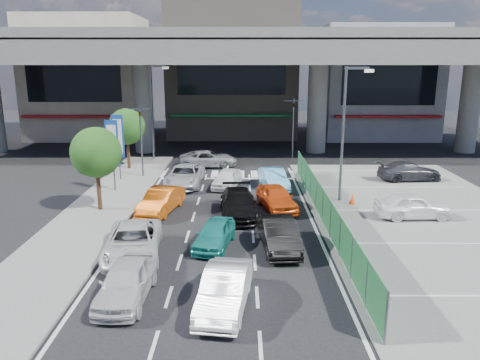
{
  "coord_description": "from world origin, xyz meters",
  "views": [
    {
      "loc": [
        1.02,
        -21.33,
        8.28
      ],
      "look_at": [
        0.95,
        3.96,
        1.84
      ],
      "focal_mm": 35.0,
      "sensor_mm": 36.0,
      "label": 1
    }
  ],
  "objects_px": {
    "parked_sedan_white": "(413,206)",
    "taxi_teal_mid": "(215,234)",
    "kei_truck_front_right": "(274,179)",
    "parked_sedan_dgrey": "(409,171)",
    "sedan_black_mid": "(238,204)",
    "taxi_orange_right": "(276,198)",
    "traffic_light_right": "(293,113)",
    "traffic_light_left": "(140,124)",
    "hatch_black_mid_right": "(279,235)",
    "sedan_white_mid_left": "(133,242)",
    "traffic_cone": "(352,199)",
    "sedan_white_front_mid": "(227,178)",
    "taxi_orange_left": "(161,200)",
    "hatch_white_back_mid": "(225,290)",
    "tree_far": "(127,127)",
    "signboard_far": "(118,138)",
    "wagon_silver_front_left": "(185,176)",
    "tree_near": "(96,153)",
    "crossing_wagon_silver": "(208,159)",
    "street_lamp_left": "(153,105)",
    "van_white_back_left": "(126,281)",
    "street_lamp_right": "(346,123)",
    "signboard_near": "(112,146)"
  },
  "relations": [
    {
      "from": "signboard_far",
      "to": "hatch_black_mid_right",
      "type": "relative_size",
      "value": 1.12
    },
    {
      "from": "street_lamp_left",
      "to": "wagon_silver_front_left",
      "type": "relative_size",
      "value": 1.61
    },
    {
      "from": "signboard_near",
      "to": "sedan_white_mid_left",
      "type": "bearing_deg",
      "value": -71.28
    },
    {
      "from": "kei_truck_front_right",
      "to": "parked_sedan_dgrey",
      "type": "xyz_separation_m",
      "value": [
        9.77,
        2.02,
        0.04
      ]
    },
    {
      "from": "traffic_light_left",
      "to": "parked_sedan_white",
      "type": "relative_size",
      "value": 1.29
    },
    {
      "from": "signboard_far",
      "to": "wagon_silver_front_left",
      "type": "height_order",
      "value": "signboard_far"
    },
    {
      "from": "tree_near",
      "to": "parked_sedan_white",
      "type": "xyz_separation_m",
      "value": [
        17.25,
        -1.29,
        -2.64
      ]
    },
    {
      "from": "tree_near",
      "to": "crossing_wagon_silver",
      "type": "bearing_deg",
      "value": 65.19
    },
    {
      "from": "parked_sedan_white",
      "to": "taxi_teal_mid",
      "type": "bearing_deg",
      "value": 108.65
    },
    {
      "from": "taxi_teal_mid",
      "to": "taxi_orange_left",
      "type": "distance_m",
      "value": 6.05
    },
    {
      "from": "traffic_light_right",
      "to": "hatch_black_mid_right",
      "type": "xyz_separation_m",
      "value": [
        -2.78,
        -20.51,
        -3.25
      ]
    },
    {
      "from": "taxi_teal_mid",
      "to": "parked_sedan_dgrey",
      "type": "relative_size",
      "value": 0.81
    },
    {
      "from": "street_lamp_right",
      "to": "parked_sedan_white",
      "type": "bearing_deg",
      "value": -46.93
    },
    {
      "from": "hatch_white_back_mid",
      "to": "kei_truck_front_right",
      "type": "height_order",
      "value": "hatch_white_back_mid"
    },
    {
      "from": "taxi_teal_mid",
      "to": "tree_near",
      "type": "bearing_deg",
      "value": 153.55
    },
    {
      "from": "sedan_white_front_mid",
      "to": "parked_sedan_dgrey",
      "type": "bearing_deg",
      "value": 20.7
    },
    {
      "from": "taxi_orange_right",
      "to": "parked_sedan_white",
      "type": "bearing_deg",
      "value": -26.43
    },
    {
      "from": "street_lamp_left",
      "to": "sedan_white_mid_left",
      "type": "bearing_deg",
      "value": -82.58
    },
    {
      "from": "taxi_teal_mid",
      "to": "hatch_black_mid_right",
      "type": "bearing_deg",
      "value": 5.94
    },
    {
      "from": "street_lamp_left",
      "to": "taxi_teal_mid",
      "type": "height_order",
      "value": "street_lamp_left"
    },
    {
      "from": "sedan_white_front_mid",
      "to": "traffic_cone",
      "type": "relative_size",
      "value": 5.56
    },
    {
      "from": "street_lamp_right",
      "to": "tree_near",
      "type": "distance_m",
      "value": 14.38
    },
    {
      "from": "hatch_black_mid_right",
      "to": "taxi_orange_left",
      "type": "relative_size",
      "value": 1.01
    },
    {
      "from": "traffic_cone",
      "to": "sedan_white_front_mid",
      "type": "bearing_deg",
      "value": 152.16
    },
    {
      "from": "sedan_black_mid",
      "to": "taxi_orange_right",
      "type": "relative_size",
      "value": 1.17
    },
    {
      "from": "van_white_back_left",
      "to": "kei_truck_front_right",
      "type": "distance_m",
      "value": 16.36
    },
    {
      "from": "tree_far",
      "to": "taxi_orange_left",
      "type": "bearing_deg",
      "value": -67.96
    },
    {
      "from": "taxi_orange_left",
      "to": "hatch_black_mid_right",
      "type": "bearing_deg",
      "value": -28.22
    },
    {
      "from": "taxi_orange_left",
      "to": "kei_truck_front_right",
      "type": "relative_size",
      "value": 1.03
    },
    {
      "from": "taxi_orange_left",
      "to": "sedan_black_mid",
      "type": "distance_m",
      "value": 4.39
    },
    {
      "from": "tree_far",
      "to": "traffic_cone",
      "type": "distance_m",
      "value": 18.23
    },
    {
      "from": "parked_sedan_dgrey",
      "to": "sedan_white_mid_left",
      "type": "bearing_deg",
      "value": 123.59
    },
    {
      "from": "parked_sedan_dgrey",
      "to": "traffic_light_right",
      "type": "bearing_deg",
      "value": 37.58
    },
    {
      "from": "tree_near",
      "to": "crossing_wagon_silver",
      "type": "relative_size",
      "value": 1.03
    },
    {
      "from": "traffic_light_left",
      "to": "traffic_light_right",
      "type": "height_order",
      "value": "same"
    },
    {
      "from": "traffic_light_left",
      "to": "kei_truck_front_right",
      "type": "bearing_deg",
      "value": -17.89
    },
    {
      "from": "tree_near",
      "to": "taxi_orange_right",
      "type": "relative_size",
      "value": 1.19
    },
    {
      "from": "sedan_black_mid",
      "to": "crossing_wagon_silver",
      "type": "height_order",
      "value": "sedan_black_mid"
    },
    {
      "from": "hatch_black_mid_right",
      "to": "kei_truck_front_right",
      "type": "xyz_separation_m",
      "value": [
        0.47,
        10.48,
        -0.02
      ]
    },
    {
      "from": "taxi_orange_right",
      "to": "crossing_wagon_silver",
      "type": "distance_m",
      "value": 12.13
    },
    {
      "from": "street_lamp_left",
      "to": "traffic_cone",
      "type": "bearing_deg",
      "value": -42.52
    },
    {
      "from": "hatch_black_mid_right",
      "to": "van_white_back_left",
      "type": "bearing_deg",
      "value": -146.14
    },
    {
      "from": "sedan_white_mid_left",
      "to": "traffic_cone",
      "type": "xyz_separation_m",
      "value": [
        11.27,
        7.67,
        -0.3
      ]
    },
    {
      "from": "street_lamp_left",
      "to": "sedan_black_mid",
      "type": "height_order",
      "value": "street_lamp_left"
    },
    {
      "from": "sedan_black_mid",
      "to": "kei_truck_front_right",
      "type": "distance_m",
      "value": 6.22
    },
    {
      "from": "traffic_light_left",
      "to": "parked_sedan_dgrey",
      "type": "distance_m",
      "value": 19.45
    },
    {
      "from": "tree_near",
      "to": "sedan_white_mid_left",
      "type": "xyz_separation_m",
      "value": [
        3.34,
        -6.45,
        -2.7
      ]
    },
    {
      "from": "parked_sedan_white",
      "to": "crossing_wagon_silver",
      "type": "bearing_deg",
      "value": 40.67
    },
    {
      "from": "traffic_cone",
      "to": "kei_truck_front_right",
      "type": "bearing_deg",
      "value": 139.73
    },
    {
      "from": "taxi_teal_mid",
      "to": "parked_sedan_dgrey",
      "type": "height_order",
      "value": "parked_sedan_dgrey"
    }
  ]
}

